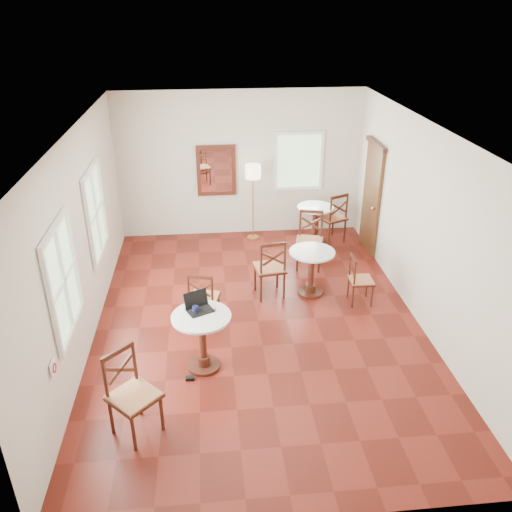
{
  "coord_description": "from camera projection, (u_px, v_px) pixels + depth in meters",
  "views": [
    {
      "loc": [
        -0.71,
        -6.82,
        4.58
      ],
      "look_at": [
        0.0,
        0.3,
        1.0
      ],
      "focal_mm": 36.44,
      "sensor_mm": 36.0,
      "label": 1
    }
  ],
  "objects": [
    {
      "name": "power_adapter",
      "position": [
        190.0,
        378.0,
        6.92
      ],
      "size": [
        0.11,
        0.07,
        0.05
      ],
      "primitive_type": "cube",
      "color": "black",
      "rests_on": "ground"
    },
    {
      "name": "water_glass",
      "position": [
        214.0,
        307.0,
        6.91
      ],
      "size": [
        0.06,
        0.06,
        0.09
      ],
      "primitive_type": "cylinder",
      "color": "white",
      "rests_on": "cafe_table_near"
    },
    {
      "name": "chair_back_a",
      "position": [
        333.0,
        217.0,
        10.64
      ],
      "size": [
        0.65,
        0.65,
        1.06
      ],
      "rotation": [
        0.0,
        0.0,
        3.56
      ],
      "color": "#411B10",
      "rests_on": "ground"
    },
    {
      "name": "chair_mid_b",
      "position": [
        360.0,
        280.0,
        8.51
      ],
      "size": [
        0.4,
        0.4,
        0.85
      ],
      "rotation": [
        0.0,
        0.0,
        1.55
      ],
      "color": "#411B10",
      "rests_on": "ground"
    },
    {
      "name": "cafe_table_back",
      "position": [
        315.0,
        220.0,
        10.61
      ],
      "size": [
        0.74,
        0.74,
        0.78
      ],
      "color": "#411B10",
      "rests_on": "ground"
    },
    {
      "name": "floor_lamp",
      "position": [
        253.0,
        177.0,
        10.4
      ],
      "size": [
        0.31,
        0.31,
        1.59
      ],
      "color": "#BF8C3F",
      "rests_on": "ground"
    },
    {
      "name": "mouse",
      "position": [
        194.0,
        311.0,
        6.88
      ],
      "size": [
        0.1,
        0.08,
        0.03
      ],
      "primitive_type": "ellipsoid",
      "rotation": [
        0.0,
        0.0,
        -0.43
      ],
      "color": "black",
      "rests_on": "cafe_table_near"
    },
    {
      "name": "chair_near_b",
      "position": [
        132.0,
        394.0,
        5.89
      ],
      "size": [
        0.7,
        0.7,
        1.08
      ],
      "rotation": [
        0.0,
        0.0,
        0.78
      ],
      "color": "#411B10",
      "rests_on": "ground"
    },
    {
      "name": "chair_back_b",
      "position": [
        310.0,
        240.0,
        9.63
      ],
      "size": [
        0.6,
        0.6,
        1.07
      ],
      "rotation": [
        0.0,
        0.0,
        -0.26
      ],
      "color": "#411B10",
      "rests_on": "ground"
    },
    {
      "name": "ground",
      "position": [
        258.0,
        321.0,
        8.18
      ],
      "size": [
        7.0,
        7.0,
        0.0
      ],
      "primitive_type": "plane",
      "color": "maroon",
      "rests_on": "ground"
    },
    {
      "name": "room_shell",
      "position": [
        252.0,
        203.0,
        7.57
      ],
      "size": [
        5.02,
        7.02,
        3.01
      ],
      "color": "beige",
      "rests_on": "ground"
    },
    {
      "name": "cafe_table_near",
      "position": [
        202.0,
        336.0,
        6.94
      ],
      "size": [
        0.79,
        0.79,
        0.84
      ],
      "color": "#411B10",
      "rests_on": "ground"
    },
    {
      "name": "navy_mug",
      "position": [
        196.0,
        309.0,
        6.85
      ],
      "size": [
        0.12,
        0.08,
        0.1
      ],
      "color": "black",
      "rests_on": "cafe_table_near"
    },
    {
      "name": "chair_near_a",
      "position": [
        204.0,
        298.0,
        7.89
      ],
      "size": [
        0.54,
        0.54,
        0.95
      ],
      "rotation": [
        0.0,
        0.0,
        2.88
      ],
      "color": "#411B10",
      "rests_on": "ground"
    },
    {
      "name": "chair_mid_a",
      "position": [
        270.0,
        268.0,
        8.66
      ],
      "size": [
        0.56,
        0.56,
        1.06
      ],
      "rotation": [
        0.0,
        0.0,
        3.29
      ],
      "color": "#411B10",
      "rests_on": "ground"
    },
    {
      "name": "cafe_table_mid",
      "position": [
        311.0,
        268.0,
        8.73
      ],
      "size": [
        0.76,
        0.76,
        0.81
      ],
      "color": "#411B10",
      "rests_on": "ground"
    },
    {
      "name": "laptop",
      "position": [
        198.0,
        306.0,
        6.91
      ],
      "size": [
        0.42,
        0.39,
        0.24
      ],
      "rotation": [
        0.0,
        0.0,
        0.44
      ],
      "color": "black",
      "rests_on": "cafe_table_near"
    }
  ]
}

